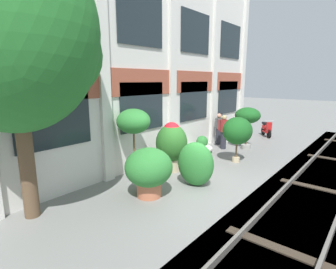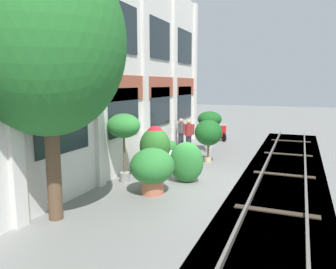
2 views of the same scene
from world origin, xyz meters
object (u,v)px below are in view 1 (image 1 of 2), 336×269
Objects in this scene: potted_plant_low_pan at (248,117)px; potted_plant_terracotta_small at (237,131)px; potted_plant_fluted_column at (149,169)px; potted_plant_tall_urn at (134,123)px; resident_watching_tracks at (224,131)px; potted_plant_glazed_jar at (172,143)px; scooter_near_curb at (266,129)px; resident_by_doorway at (219,128)px; broadleaf_tree at (12,36)px; potted_plant_wide_bowl at (202,146)px; topiary_hedge at (196,164)px.

potted_plant_low_pan is 2.29m from potted_plant_terracotta_small.
potted_plant_terracotta_small is 1.30× the size of potted_plant_fluted_column.
resident_watching_tracks is at bearing -5.56° from potted_plant_tall_urn.
potted_plant_fluted_column is (-0.75, -1.36, -1.03)m from potted_plant_tall_urn.
potted_plant_glazed_jar reaches higher than scooter_near_curb.
potted_plant_terracotta_small is (-2.21, -0.55, -0.27)m from potted_plant_low_pan.
resident_watching_tracks reaches higher than scooter_near_curb.
potted_plant_low_pan is 1.25× the size of resident_by_doorway.
potted_plant_glazed_jar is (-2.40, 1.33, -0.24)m from potted_plant_terracotta_small.
broadleaf_tree is 5.55m from potted_plant_glazed_jar.
broadleaf_tree reaches higher than resident_watching_tracks.
scooter_near_curb is at bearing 81.09° from resident_by_doorway.
broadleaf_tree reaches higher than resident_by_doorway.
broadleaf_tree is at bearing -23.25° from resident_watching_tracks.
potted_plant_wide_bowl is (-1.88, 1.24, -1.24)m from potted_plant_low_pan.
potted_plant_wide_bowl is 0.86× the size of scooter_near_curb.
potted_plant_glazed_jar is at bearing -6.96° from broadleaf_tree.
potted_plant_wide_bowl is at bearing 15.13° from potted_plant_fluted_column.
potted_plant_tall_urn reaches higher than resident_watching_tracks.
potted_plant_terracotta_small is at bearing -26.93° from potted_plant_tall_urn.
potted_plant_tall_urn reaches higher than potted_plant_low_pan.
topiary_hedge is at bearing -173.28° from potted_plant_low_pan.
potted_plant_glazed_jar reaches higher than resident_by_doorway.
potted_plant_tall_urn is (3.32, -0.02, -2.26)m from broadleaf_tree.
potted_plant_tall_urn is at bearing 110.39° from topiary_hedge.
resident_by_doorway is (6.57, 1.48, 0.04)m from potted_plant_fluted_column.
scooter_near_curb is at bearing 152.67° from resident_watching_tracks.
resident_watching_tracks is at bearing -19.89° from potted_plant_wide_bowl.
resident_watching_tracks is (-0.70, 0.81, -0.66)m from potted_plant_low_pan.
resident_watching_tracks is at bearing 42.04° from potted_plant_terracotta_small.
resident_by_doorway is (1.82, 0.19, 0.55)m from potted_plant_wide_bowl.
resident_watching_tracks is at bearing 17.68° from topiary_hedge.
potted_plant_fluted_column is at bearing -67.62° from resident_by_doorway.
topiary_hedge is (-4.47, -1.42, -0.17)m from resident_watching_tracks.
resident_watching_tracks is (8.50, -0.52, -3.22)m from broadleaf_tree.
potted_plant_wide_bowl is at bearing 146.54° from potted_plant_low_pan.
potted_plant_fluted_column reaches higher than scooter_near_curb.
potted_plant_glazed_jar is 1.10× the size of resident_watching_tracks.
broadleaf_tree is at bearing 164.91° from potted_plant_terracotta_small.
potted_plant_tall_urn reaches higher than scooter_near_curb.
potted_plant_low_pan is at bearing 110.95° from resident_watching_tracks.
potted_plant_wide_bowl is at bearing -39.63° from resident_watching_tracks.
resident_watching_tracks reaches higher than potted_plant_wide_bowl.
potted_plant_fluted_column is 0.89× the size of resident_by_doorway.
potted_plant_low_pan is 5.27m from topiary_hedge.
potted_plant_fluted_column is (2.57, -1.38, -3.29)m from broadleaf_tree.
potted_plant_glazed_jar is (-2.74, -0.46, 0.73)m from potted_plant_wide_bowl.
potted_plant_wide_bowl is at bearing -1.13° from potted_plant_tall_urn.
potted_plant_glazed_jar reaches higher than potted_plant_fluted_column.
topiary_hedge is at bearing -25.77° from broadleaf_tree.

